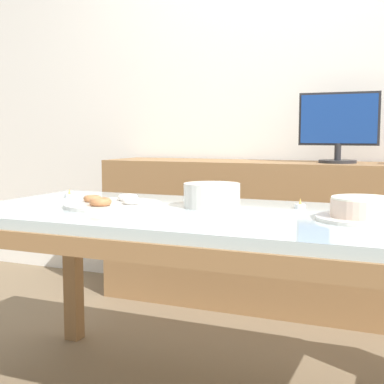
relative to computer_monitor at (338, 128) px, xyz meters
The scene contains 9 objects.
wall_back 0.50m from the computer_monitor, 134.48° to the left, with size 8.00×0.10×2.60m, color white.
dining_table 1.32m from the computer_monitor, 103.57° to the right, with size 1.76×0.86×0.73m.
sideboard 0.68m from the computer_monitor, behind, with size 2.12×0.44×0.84m.
computer_monitor is the anchor object (origin of this frame).
cake_chocolate_round 1.28m from the computer_monitor, 78.35° to the right, with size 0.29×0.29×0.07m.
pastry_platter 1.43m from the computer_monitor, 117.25° to the right, with size 0.37×0.37×0.04m.
plate_stack 1.19m from the computer_monitor, 105.03° to the right, with size 0.21×0.21×0.09m.
tealight_centre 1.06m from the computer_monitor, 89.24° to the right, with size 0.04×0.04×0.04m.
tealight_near_front 1.47m from the computer_monitor, 132.29° to the right, with size 0.04×0.04×0.04m.
Camera 1 is at (0.71, -1.73, 0.99)m, focal length 50.00 mm.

